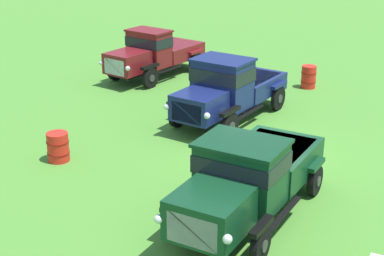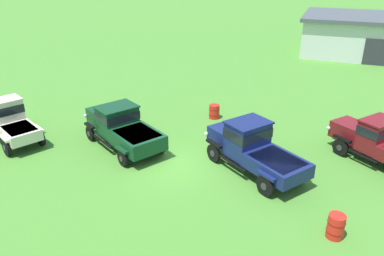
{
  "view_description": "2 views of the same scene",
  "coord_description": "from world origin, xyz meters",
  "px_view_note": "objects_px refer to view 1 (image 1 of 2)",
  "views": [
    {
      "loc": [
        -15.96,
        2.35,
        7.11
      ],
      "look_at": [
        0.03,
        2.12,
        1.0
      ],
      "focal_mm": 55.0,
      "sensor_mm": 36.0,
      "label": 1
    },
    {
      "loc": [
        6.26,
        -14.35,
        8.99
      ],
      "look_at": [
        0.03,
        2.12,
        1.0
      ],
      "focal_mm": 35.0,
      "sensor_mm": 36.0,
      "label": 2
    }
  ],
  "objects_px": {
    "vintage_truck_midrow_center": "(227,88)",
    "oil_drum_near_fence": "(309,77)",
    "vintage_truck_second_in_line": "(247,176)",
    "oil_drum_beside_row": "(58,147)",
    "vintage_truck_far_side": "(153,53)"
  },
  "relations": [
    {
      "from": "oil_drum_near_fence",
      "to": "vintage_truck_midrow_center",
      "type": "bearing_deg",
      "value": 136.38
    },
    {
      "from": "vintage_truck_midrow_center",
      "to": "oil_drum_beside_row",
      "type": "height_order",
      "value": "vintage_truck_midrow_center"
    },
    {
      "from": "vintage_truck_midrow_center",
      "to": "oil_drum_near_fence",
      "type": "relative_size",
      "value": 5.86
    },
    {
      "from": "vintage_truck_second_in_line",
      "to": "oil_drum_beside_row",
      "type": "distance_m",
      "value": 6.24
    },
    {
      "from": "vintage_truck_second_in_line",
      "to": "vintage_truck_far_side",
      "type": "bearing_deg",
      "value": 12.77
    },
    {
      "from": "vintage_truck_second_in_line",
      "to": "oil_drum_beside_row",
      "type": "xyz_separation_m",
      "value": [
        3.4,
        5.2,
        -0.64
      ]
    },
    {
      "from": "vintage_truck_far_side",
      "to": "oil_drum_beside_row",
      "type": "bearing_deg",
      "value": 165.2
    },
    {
      "from": "vintage_truck_midrow_center",
      "to": "vintage_truck_far_side",
      "type": "relative_size",
      "value": 1.06
    },
    {
      "from": "vintage_truck_midrow_center",
      "to": "oil_drum_near_fence",
      "type": "distance_m",
      "value": 5.3
    },
    {
      "from": "vintage_truck_second_in_line",
      "to": "oil_drum_beside_row",
      "type": "height_order",
      "value": "vintage_truck_second_in_line"
    },
    {
      "from": "vintage_truck_second_in_line",
      "to": "oil_drum_near_fence",
      "type": "bearing_deg",
      "value": -18.82
    },
    {
      "from": "vintage_truck_midrow_center",
      "to": "vintage_truck_second_in_line",
      "type": "bearing_deg",
      "value": 179.91
    },
    {
      "from": "vintage_truck_second_in_line",
      "to": "vintage_truck_midrow_center",
      "type": "distance_m",
      "value": 6.86
    },
    {
      "from": "vintage_truck_midrow_center",
      "to": "oil_drum_near_fence",
      "type": "height_order",
      "value": "vintage_truck_midrow_center"
    },
    {
      "from": "oil_drum_beside_row",
      "to": "oil_drum_near_fence",
      "type": "distance_m",
      "value": 11.44
    }
  ]
}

